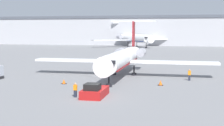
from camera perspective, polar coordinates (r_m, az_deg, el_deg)
ground_plane at (r=34.19m, az=-3.26°, el=-6.49°), size 600.00×600.00×0.00m
terminal_building at (r=152.41m, az=8.89°, el=5.89°), size 180.00×16.80×13.94m
airplane_main at (r=50.53m, az=2.06°, el=1.02°), size 29.84×25.72×9.17m
pushback_tug at (r=34.98m, az=-3.21°, el=-5.22°), size 2.35×4.43×1.62m
worker_near_tug at (r=34.81m, az=-6.72°, el=-4.87°), size 0.40×0.24×1.63m
worker_by_wing at (r=47.08m, az=13.97°, el=-2.07°), size 0.40×0.24×1.71m
traffic_cone_left at (r=43.63m, az=-8.81°, el=-3.39°), size 0.69×0.69×0.62m
traffic_cone_right at (r=42.45m, az=8.86°, el=-3.60°), size 0.71×0.71×0.71m
airplane_parked_far_left at (r=136.68m, az=3.91°, el=4.56°), size 32.39×26.71×10.52m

